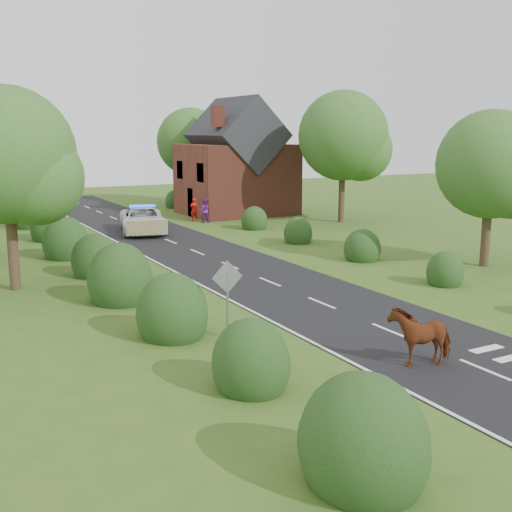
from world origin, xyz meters
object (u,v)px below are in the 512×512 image
road_sign (227,288)px  police_van (143,220)px  pedestrian_red (194,210)px  cow (420,339)px  pedestrian_purple (204,211)px

road_sign → police_van: size_ratio=0.39×
road_sign → pedestrian_red: bearing=69.1°
cow → pedestrian_purple: size_ratio=1.13×
road_sign → pedestrian_purple: size_ratio=1.45×
road_sign → pedestrian_red: size_ratio=1.48×
police_van → pedestrian_purple: police_van is taller
cow → pedestrian_red: pedestrian_red is taller
pedestrian_red → pedestrian_purple: 1.05m
police_van → pedestrian_red: size_ratio=3.82×
cow → pedestrian_red: 30.70m
police_van → pedestrian_purple: 5.88m
police_van → cow: bearing=-77.7°
cow → pedestrian_purple: bearing=-179.7°
pedestrian_purple → road_sign: bearing=80.4°
road_sign → pedestrian_red: 27.27m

